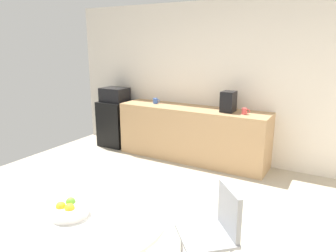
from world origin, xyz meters
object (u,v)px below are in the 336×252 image
Objects in this scene: microwave at (115,95)px; mini_fridge at (116,123)px; round_table at (86,228)px; mug_white at (155,101)px; fruit_bowl at (69,210)px; coffee_maker at (228,102)px; chair_gray at (218,225)px; mug_green at (245,111)px.

mini_fridge is at bearing 0.00° from microwave.
round_table is 3.51m from mug_white.
fruit_bowl is 3.27m from coffee_maker.
mini_fridge is 3.96m from fruit_bowl.
round_table is at bearing -54.09° from mini_fridge.
microwave is 2.25m from coffee_maker.
microwave reaches higher than chair_gray.
fruit_bowl is 3.54m from mug_white.
round_table is 1.47× the size of chair_gray.
chair_gray is (0.76, 0.69, -0.11)m from round_table.
mug_green is at bearing 84.74° from fruit_bowl.
mini_fridge is at bearing 125.91° from round_table.
round_table is 3.15m from mug_green.
microwave is 1.77× the size of fruit_bowl.
microwave reaches higher than mini_fridge.
microwave is 0.90m from mug_white.
mini_fridge is at bearing 140.87° from chair_gray.
chair_gray is 1.16m from fruit_bowl.
round_table is 9.43× the size of mug_green.
coffee_maker is (2.25, 0.00, 0.63)m from mini_fridge.
mug_green is at bearing 102.46° from chair_gray.
coffee_maker is at bearing 108.17° from chair_gray.
chair_gray is 2.59× the size of coffee_maker.
mug_white and mug_green have the same top height.
chair_gray is (3.07, -2.49, 0.09)m from mini_fridge.
mug_green is at bearing -10.83° from coffee_maker.
coffee_maker is at bearing 0.00° from microwave.
mug_white is at bearing 179.26° from coffee_maker.
microwave is 3.72× the size of mug_white.
mini_fridge is 3.17× the size of fruit_bowl.
chair_gray is (3.07, -2.49, -0.47)m from microwave.
microwave is 2.53m from mug_green.
fruit_bowl is at bearing -135.60° from round_table.
coffee_maker reaches higher than fruit_bowl.
mug_green is at bearing -2.50° from mug_white.
coffee_maker reaches higher than mug_white.
mug_green is at bearing -1.21° from mini_fridge.
round_table is (2.31, -3.18, -0.36)m from microwave.
fruit_bowl reaches higher than chair_gray.
round_table is at bearing -137.78° from chair_gray.
round_table is 3.21m from coffee_maker.
chair_gray is 2.54m from mug_green.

